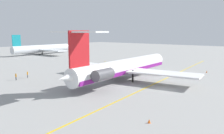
{
  "coord_description": "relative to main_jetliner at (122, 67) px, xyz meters",
  "views": [
    {
      "loc": [
        -44.78,
        -21.35,
        11.97
      ],
      "look_at": [
        2.07,
        16.16,
        2.86
      ],
      "focal_mm": 37.54,
      "sensor_mm": 36.0,
      "label": 1
    }
  ],
  "objects": [
    {
      "name": "safety_cone_wingtip",
      "position": [
        -19.62,
        -18.88,
        -3.05
      ],
      "size": [
        0.4,
        0.4,
        0.55
      ],
      "primitive_type": "cone",
      "color": "#EA590F",
      "rests_on": "ground"
    },
    {
      "name": "ground_crew_portside",
      "position": [
        -12.71,
        21.13,
        -2.17
      ],
      "size": [
        0.29,
        0.43,
        1.81
      ],
      "rotation": [
        0.0,
        0.0,
        2.76
      ],
      "color": "black",
      "rests_on": "ground"
    },
    {
      "name": "airliner_mid_left",
      "position": [
        28.68,
        72.81,
        -0.26
      ],
      "size": [
        34.66,
        34.14,
        10.41
      ],
      "rotation": [
        0.0,
        0.0,
        -0.01
      ],
      "color": "silver",
      "rests_on": "ground"
    },
    {
      "name": "safety_cone_nose",
      "position": [
        24.62,
        -12.88,
        -3.05
      ],
      "size": [
        0.4,
        0.4,
        0.55
      ],
      "primitive_type": "cone",
      "color": "#EA590F",
      "rests_on": "ground"
    },
    {
      "name": "ground_crew_near_tail",
      "position": [
        16.83,
        19.69,
        -2.24
      ],
      "size": [
        0.27,
        0.41,
        1.7
      ],
      "rotation": [
        0.0,
        0.0,
        0.37
      ],
      "color": "black",
      "rests_on": "ground"
    },
    {
      "name": "taxiway_centreline",
      "position": [
        1.17,
        -8.12,
        -3.32
      ],
      "size": [
        103.35,
        10.34,
        0.01
      ],
      "primitive_type": "cube",
      "rotation": [
        0.0,
        0.0,
        0.1
      ],
      "color": "gold",
      "rests_on": "ground"
    },
    {
      "name": "ground",
      "position": [
        -0.9,
        -12.1,
        -3.32
      ],
      "size": [
        321.16,
        321.16,
        0.0
      ],
      "primitive_type": "plane",
      "color": "gray"
    },
    {
      "name": "main_jetliner",
      "position": [
        0.0,
        0.0,
        0.0
      ],
      "size": [
        41.8,
        37.12,
        12.18
      ],
      "rotation": [
        0.0,
        0.0,
        0.05
      ],
      "color": "white",
      "rests_on": "ground"
    },
    {
      "name": "ground_crew_starboard",
      "position": [
        -16.08,
        20.84,
        -2.21
      ],
      "size": [
        0.28,
        0.43,
        1.75
      ],
      "rotation": [
        0.0,
        0.0,
        0.29
      ],
      "color": "black",
      "rests_on": "ground"
    }
  ]
}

